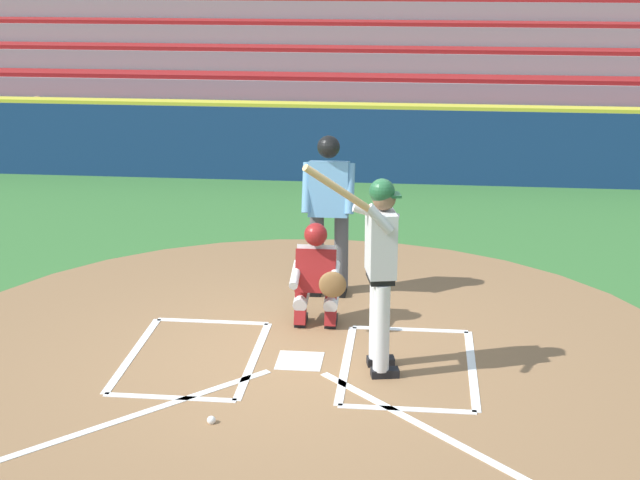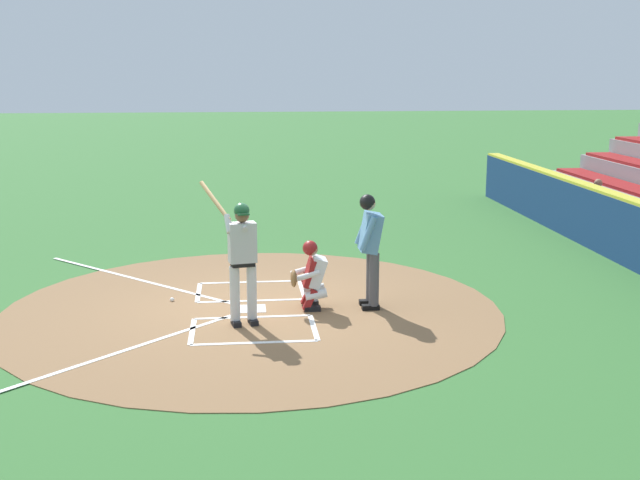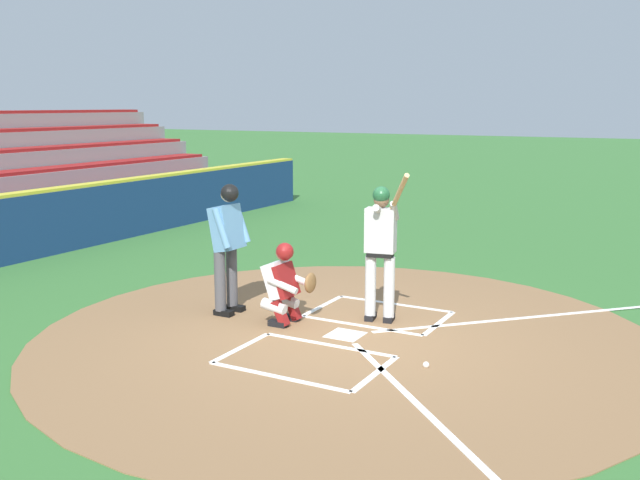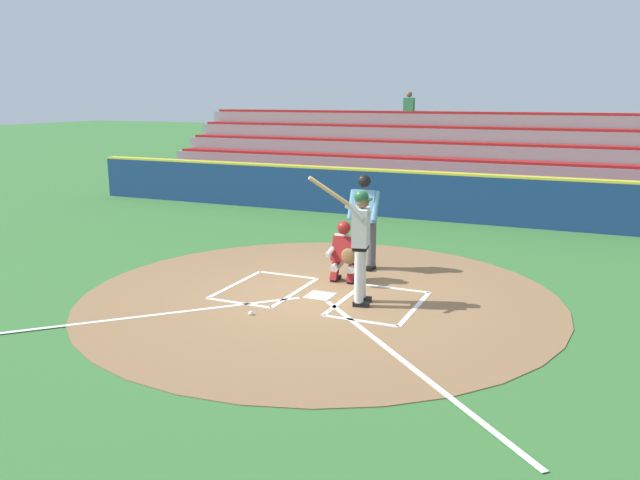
# 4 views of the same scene
# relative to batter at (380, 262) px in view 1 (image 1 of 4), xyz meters

# --- Properties ---
(ground_plane) EXTENTS (120.00, 120.00, 0.00)m
(ground_plane) POSITION_rel_batter_xyz_m (0.76, -0.15, -1.10)
(ground_plane) COLOR #387033
(dirt_circle) EXTENTS (8.00, 8.00, 0.01)m
(dirt_circle) POSITION_rel_batter_xyz_m (0.76, -0.15, -1.09)
(dirt_circle) COLOR olive
(dirt_circle) RESTS_ON ground
(home_plate_and_chalk) EXTENTS (7.93, 4.91, 0.01)m
(home_plate_and_chalk) POSITION_rel_batter_xyz_m (0.76, 0.73, -1.08)
(home_plate_and_chalk) COLOR white
(home_plate_and_chalk) RESTS_ON dirt_circle
(batter) EXTENTS (0.85, 0.86, 2.13)m
(batter) POSITION_rel_batter_xyz_m (0.00, 0.00, 0.00)
(batter) COLOR silver
(batter) RESTS_ON ground
(catcher) EXTENTS (0.59, 0.60, 1.13)m
(catcher) POSITION_rel_batter_xyz_m (0.69, -1.11, -0.51)
(catcher) COLOR black
(catcher) RESTS_ON ground
(plate_umpire) EXTENTS (0.58, 0.40, 1.86)m
(plate_umpire) POSITION_rel_batter_xyz_m (0.66, -2.05, -0.02)
(plate_umpire) COLOR #4C4C51
(plate_umpire) RESTS_ON ground
(baseball) EXTENTS (0.07, 0.07, 0.07)m
(baseball) POSITION_rel_batter_xyz_m (1.34, 1.17, -1.06)
(baseball) COLOR white
(baseball) RESTS_ON ground
(backstop_wall) EXTENTS (22.00, 0.36, 1.31)m
(backstop_wall) POSITION_rel_batter_xyz_m (0.76, -7.65, -0.45)
(backstop_wall) COLOR navy
(backstop_wall) RESTS_ON ground
(bleacher_stand) EXTENTS (20.00, 5.10, 3.45)m
(bleacher_stand) POSITION_rel_batter_xyz_m (0.76, -11.48, -0.10)
(bleacher_stand) COLOR gray
(bleacher_stand) RESTS_ON ground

